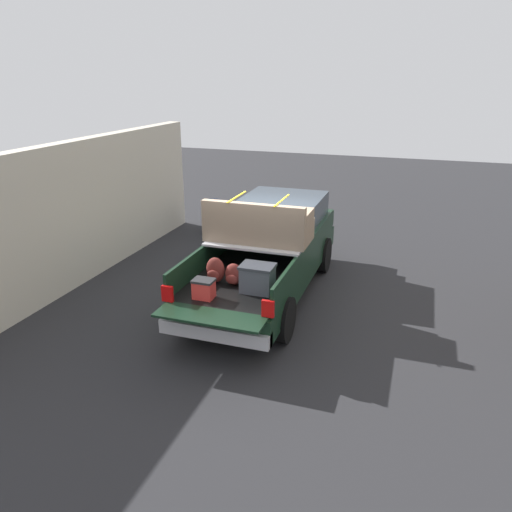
% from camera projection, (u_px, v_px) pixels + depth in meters
% --- Properties ---
extents(ground_plane, '(40.00, 40.00, 0.00)m').
position_uv_depth(ground_plane, '(265.00, 295.00, 10.69)').
color(ground_plane, '#262628').
extents(pickup_truck, '(6.05, 2.06, 2.23)m').
position_uv_depth(pickup_truck, '(270.00, 247.00, 10.67)').
color(pickup_truck, black).
rests_on(pickup_truck, ground_plane).
extents(building_facade, '(9.91, 0.36, 3.14)m').
position_uv_depth(building_facade, '(75.00, 214.00, 10.97)').
color(building_facade, beige).
rests_on(building_facade, ground_plane).
extents(trash_can, '(0.60, 0.60, 0.98)m').
position_uv_depth(trash_can, '(212.00, 216.00, 14.73)').
color(trash_can, '#3F4C66').
rests_on(trash_can, ground_plane).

